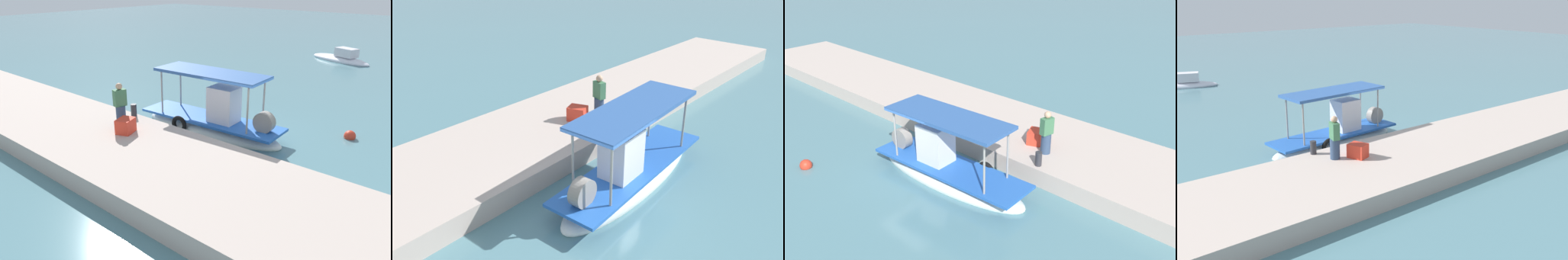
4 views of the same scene
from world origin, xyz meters
The scene contains 6 objects.
ground_plane centered at (0.00, 0.00, 0.00)m, with size 120.00×120.00×0.00m, color slate.
dock_quay centered at (0.00, -4.38, 0.34)m, with size 36.00×4.71×0.68m, color #C4B0A3.
main_fishing_boat centered at (-1.39, -0.26, 0.44)m, with size 6.53×2.04×2.89m.
fisherman_near_bollard centered at (-3.51, -3.26, 1.43)m, with size 0.44×0.52×1.66m.
mooring_bollard centered at (-3.87, -2.31, 0.94)m, with size 0.24×0.24×0.52m, color #2D2D33.
cargo_crate centered at (-2.75, -3.67, 0.94)m, with size 0.67×0.54×0.53m, color red.
Camera 2 is at (7.31, 5.66, 6.95)m, focal length 36.88 mm.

